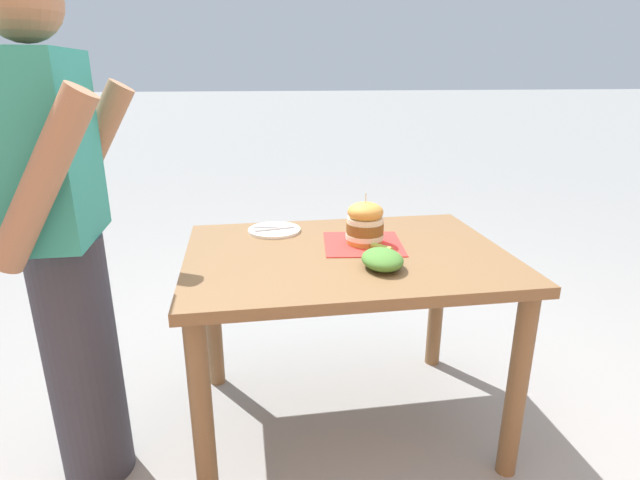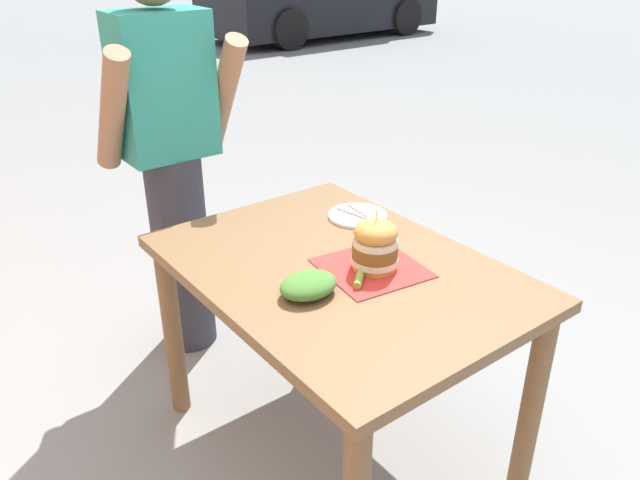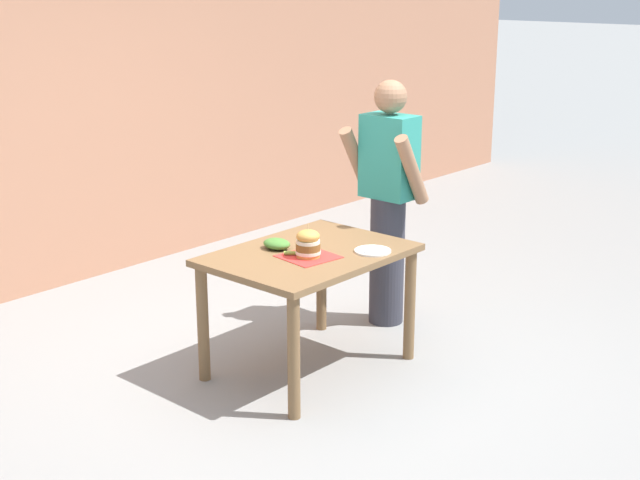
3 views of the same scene
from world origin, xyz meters
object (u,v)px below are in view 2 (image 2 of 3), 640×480
(side_salad, at_px, (308,285))
(diner_across_table, at_px, (172,159))
(pickle_spear, at_px, (359,279))
(sandwich, at_px, (375,245))
(side_plate_with_forks, at_px, (358,216))
(patio_table, at_px, (338,296))

(side_salad, height_order, diner_across_table, diner_across_table)
(pickle_spear, bearing_deg, sandwich, 22.46)
(side_salad, bearing_deg, side_plate_with_forks, 35.31)
(pickle_spear, bearing_deg, side_plate_with_forks, 50.19)
(pickle_spear, distance_m, side_salad, 0.16)
(side_plate_with_forks, bearing_deg, sandwich, -122.75)
(pickle_spear, bearing_deg, side_salad, 165.22)
(patio_table, bearing_deg, side_plate_with_forks, 40.74)
(side_salad, bearing_deg, diner_across_table, 86.63)
(sandwich, height_order, diner_across_table, diner_across_table)
(patio_table, xyz_separation_m, sandwich, (0.07, -0.09, 0.20))
(sandwich, relative_size, pickle_spear, 2.31)
(side_plate_with_forks, bearing_deg, side_salad, -144.69)
(sandwich, height_order, side_plate_with_forks, sandwich)
(patio_table, height_order, pickle_spear, pickle_spear)
(sandwich, xyz_separation_m, pickle_spear, (-0.10, -0.04, -0.07))
(side_plate_with_forks, bearing_deg, patio_table, -139.26)
(patio_table, distance_m, pickle_spear, 0.19)
(sandwich, height_order, pickle_spear, sandwich)
(diner_across_table, bearing_deg, patio_table, -82.50)
(side_salad, distance_m, diner_across_table, 1.03)
(patio_table, height_order, sandwich, sandwich)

